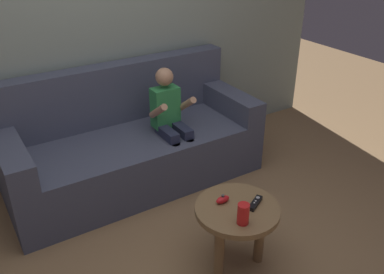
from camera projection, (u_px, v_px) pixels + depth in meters
The scene contains 7 objects.
wall_back at pixel (82, 18), 3.10m from camera, with size 4.60×0.05×2.50m, color gray.
couch at pixel (132, 145), 3.32m from camera, with size 1.97×0.80×0.90m.
person_seated_on_couch at pixel (171, 120), 3.20m from camera, with size 0.30×0.36×0.92m.
coffee_table at pixel (236, 219), 2.43m from camera, with size 0.49×0.49×0.44m.
game_remote_black_near_edge at pixel (255, 203), 2.40m from camera, with size 0.14×0.10×0.03m.
nunchuk_red at pixel (223, 199), 2.42m from camera, with size 0.09×0.05×0.05m.
soda_can at pixel (243, 214), 2.23m from camera, with size 0.07×0.07×0.12m, color red.
Camera 1 is at (-0.98, -1.46, 1.91)m, focal length 38.99 mm.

